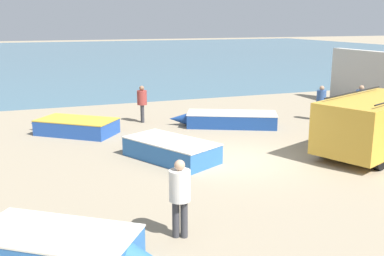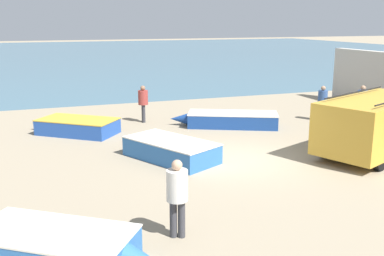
{
  "view_description": "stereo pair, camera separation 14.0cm",
  "coord_description": "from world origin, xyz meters",
  "px_view_note": "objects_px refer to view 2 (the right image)",
  "views": [
    {
      "loc": [
        -6.64,
        -13.27,
        4.68
      ],
      "look_at": [
        -1.32,
        1.06,
        1.0
      ],
      "focal_mm": 42.0,
      "sensor_mm": 36.0,
      "label": 1
    },
    {
      "loc": [
        -6.51,
        -13.32,
        4.68
      ],
      "look_at": [
        -1.32,
        1.06,
        1.0
      ],
      "focal_mm": 42.0,
      "sensor_mm": 36.0,
      "label": 2
    }
  ],
  "objects_px": {
    "fisherman_2": "(323,100)",
    "fishing_rowboat_0": "(168,149)",
    "fishing_rowboat_2": "(75,126)",
    "fisherman_0": "(362,101)",
    "fishing_rowboat_1": "(59,248)",
    "fisherman_3": "(177,192)",
    "fisherman_1": "(143,100)",
    "parked_van": "(376,123)",
    "fishing_rowboat_3": "(229,120)"
  },
  "relations": [
    {
      "from": "fishing_rowboat_3",
      "to": "fisherman_1",
      "type": "bearing_deg",
      "value": -6.93
    },
    {
      "from": "fisherman_0",
      "to": "fisherman_3",
      "type": "xyz_separation_m",
      "value": [
        -11.6,
        -7.94,
        0.02
      ]
    },
    {
      "from": "fisherman_0",
      "to": "fishing_rowboat_3",
      "type": "bearing_deg",
      "value": 121.29
    },
    {
      "from": "fishing_rowboat_0",
      "to": "fisherman_2",
      "type": "relative_size",
      "value": 2.43
    },
    {
      "from": "fishing_rowboat_0",
      "to": "fishing_rowboat_2",
      "type": "distance_m",
      "value": 5.4
    },
    {
      "from": "fisherman_0",
      "to": "fisherman_2",
      "type": "distance_m",
      "value": 1.76
    },
    {
      "from": "fishing_rowboat_0",
      "to": "fisherman_0",
      "type": "distance_m",
      "value": 10.38
    },
    {
      "from": "fisherman_3",
      "to": "parked_van",
      "type": "bearing_deg",
      "value": 136.57
    },
    {
      "from": "parked_van",
      "to": "fisherman_1",
      "type": "height_order",
      "value": "parked_van"
    },
    {
      "from": "fisherman_3",
      "to": "fishing_rowboat_1",
      "type": "bearing_deg",
      "value": -60.65
    },
    {
      "from": "parked_van",
      "to": "fisherman_2",
      "type": "distance_m",
      "value": 5.6
    },
    {
      "from": "fishing_rowboat_3",
      "to": "fisherman_1",
      "type": "height_order",
      "value": "fisherman_1"
    },
    {
      "from": "fisherman_2",
      "to": "fisherman_3",
      "type": "xyz_separation_m",
      "value": [
        -10.17,
        -8.97,
        0.07
      ]
    },
    {
      "from": "fisherman_2",
      "to": "fishing_rowboat_0",
      "type": "bearing_deg",
      "value": 177.79
    },
    {
      "from": "fishing_rowboat_2",
      "to": "fisherman_1",
      "type": "xyz_separation_m",
      "value": [
        3.24,
        1.18,
        0.71
      ]
    },
    {
      "from": "fisherman_1",
      "to": "fisherman_2",
      "type": "xyz_separation_m",
      "value": [
        8.1,
        -2.55,
        -0.04
      ]
    },
    {
      "from": "fishing_rowboat_1",
      "to": "fishing_rowboat_2",
      "type": "distance_m",
      "value": 10.68
    },
    {
      "from": "fishing_rowboat_1",
      "to": "fisherman_0",
      "type": "xyz_separation_m",
      "value": [
        14.14,
        8.2,
        0.72
      ]
    },
    {
      "from": "fishing_rowboat_3",
      "to": "fisherman_2",
      "type": "distance_m",
      "value": 4.74
    },
    {
      "from": "fishing_rowboat_3",
      "to": "fisherman_2",
      "type": "bearing_deg",
      "value": -159.37
    },
    {
      "from": "fishing_rowboat_1",
      "to": "fishing_rowboat_2",
      "type": "bearing_deg",
      "value": 118.08
    },
    {
      "from": "fishing_rowboat_2",
      "to": "fisherman_2",
      "type": "xyz_separation_m",
      "value": [
        11.34,
        -1.37,
        0.67
      ]
    },
    {
      "from": "fishing_rowboat_1",
      "to": "fishing_rowboat_3",
      "type": "distance_m",
      "value": 12.53
    },
    {
      "from": "fishing_rowboat_0",
      "to": "fisherman_0",
      "type": "height_order",
      "value": "fisherman_0"
    },
    {
      "from": "fishing_rowboat_1",
      "to": "fishing_rowboat_3",
      "type": "xyz_separation_m",
      "value": [
        8.03,
        9.61,
        -0.02
      ]
    },
    {
      "from": "fisherman_1",
      "to": "fishing_rowboat_1",
      "type": "bearing_deg",
      "value": -103.09
    },
    {
      "from": "fishing_rowboat_3",
      "to": "fisherman_1",
      "type": "xyz_separation_m",
      "value": [
        -3.42,
        2.16,
        0.72
      ]
    },
    {
      "from": "parked_van",
      "to": "fishing_rowboat_0",
      "type": "xyz_separation_m",
      "value": [
        -7.04,
        2.02,
        -0.79
      ]
    },
    {
      "from": "parked_van",
      "to": "fishing_rowboat_0",
      "type": "bearing_deg",
      "value": 141.08
    },
    {
      "from": "fishing_rowboat_1",
      "to": "fisherman_1",
      "type": "height_order",
      "value": "fisherman_1"
    },
    {
      "from": "parked_van",
      "to": "fishing_rowboat_0",
      "type": "height_order",
      "value": "parked_van"
    },
    {
      "from": "fishing_rowboat_2",
      "to": "fisherman_3",
      "type": "height_order",
      "value": "fisherman_3"
    },
    {
      "from": "fishing_rowboat_2",
      "to": "parked_van",
      "type": "bearing_deg",
      "value": -176.59
    },
    {
      "from": "fishing_rowboat_0",
      "to": "fishing_rowboat_3",
      "type": "bearing_deg",
      "value": -74.75
    },
    {
      "from": "parked_van",
      "to": "fishing_rowboat_2",
      "type": "bearing_deg",
      "value": 122.44
    },
    {
      "from": "fishing_rowboat_0",
      "to": "fisherman_2",
      "type": "bearing_deg",
      "value": -96.67
    },
    {
      "from": "fisherman_2",
      "to": "fishing_rowboat_3",
      "type": "bearing_deg",
      "value": 152.08
    },
    {
      "from": "parked_van",
      "to": "fisherman_2",
      "type": "xyz_separation_m",
      "value": [
        1.63,
        5.35,
        -0.14
      ]
    },
    {
      "from": "fishing_rowboat_0",
      "to": "fishing_rowboat_2",
      "type": "bearing_deg",
      "value": 2.0
    },
    {
      "from": "parked_van",
      "to": "fisherman_0",
      "type": "height_order",
      "value": "parked_van"
    },
    {
      "from": "fishing_rowboat_0",
      "to": "fisherman_3",
      "type": "height_order",
      "value": "fisherman_3"
    },
    {
      "from": "fishing_rowboat_1",
      "to": "fisherman_2",
      "type": "xyz_separation_m",
      "value": [
        12.71,
        9.23,
        0.67
      ]
    },
    {
      "from": "fisherman_2",
      "to": "parked_van",
      "type": "bearing_deg",
      "value": -130.18
    },
    {
      "from": "fisherman_2",
      "to": "fisherman_3",
      "type": "bearing_deg",
      "value": -161.78
    },
    {
      "from": "fisherman_3",
      "to": "fishing_rowboat_2",
      "type": "bearing_deg",
      "value": -149.93
    },
    {
      "from": "fisherman_1",
      "to": "fishing_rowboat_2",
      "type": "bearing_deg",
      "value": -151.66
    },
    {
      "from": "parked_van",
      "to": "fisherman_3",
      "type": "xyz_separation_m",
      "value": [
        -8.54,
        -3.62,
        -0.06
      ]
    },
    {
      "from": "fishing_rowboat_2",
      "to": "fisherman_0",
      "type": "distance_m",
      "value": 13.02
    },
    {
      "from": "parked_van",
      "to": "fisherman_2",
      "type": "relative_size",
      "value": 3.26
    },
    {
      "from": "fisherman_0",
      "to": "fishing_rowboat_0",
      "type": "bearing_deg",
      "value": 147.16
    }
  ]
}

